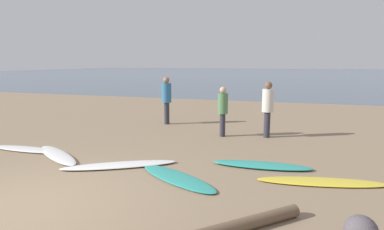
# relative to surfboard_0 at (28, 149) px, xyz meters

# --- Properties ---
(ground_plane) EXTENTS (120.00, 120.00, 0.20)m
(ground_plane) POSITION_rel_surfboard_0_xyz_m (2.56, 7.28, -0.14)
(ground_plane) COLOR #8C7559
(ground_plane) RESTS_ON ground
(ocean_water) EXTENTS (140.00, 100.00, 0.01)m
(ocean_water) POSITION_rel_surfboard_0_xyz_m (2.56, 62.71, -0.04)
(ocean_water) COLOR #475B6B
(ocean_water) RESTS_ON ground
(surfboard_0) EXTENTS (2.29, 0.48, 0.08)m
(surfboard_0) POSITION_rel_surfboard_0_xyz_m (0.00, 0.00, 0.00)
(surfboard_0) COLOR white
(surfboard_0) RESTS_ON ground
(surfboard_1) EXTENTS (2.11, 1.57, 0.09)m
(surfboard_1) POSITION_rel_surfboard_0_xyz_m (1.13, -0.21, 0.01)
(surfboard_1) COLOR white
(surfboard_1) RESTS_ON ground
(surfboard_2) EXTENTS (2.46, 1.68, 0.08)m
(surfboard_2) POSITION_rel_surfboard_0_xyz_m (3.01, -0.43, 0.00)
(surfboard_2) COLOR white
(surfboard_2) RESTS_ON ground
(surfboard_3) EXTENTS (2.13, 1.57, 0.06)m
(surfboard_3) POSITION_rel_surfboard_0_xyz_m (4.51, -0.76, -0.01)
(surfboard_3) COLOR teal
(surfboard_3) RESTS_ON ground
(surfboard_4) EXTENTS (2.22, 0.64, 0.10)m
(surfboard_4) POSITION_rel_surfboard_0_xyz_m (6.07, 0.51, 0.01)
(surfboard_4) COLOR teal
(surfboard_4) RESTS_ON ground
(surfboard_5) EXTENTS (2.53, 0.95, 0.06)m
(surfboard_5) POSITION_rel_surfboard_0_xyz_m (7.28, -0.11, -0.01)
(surfboard_5) COLOR yellow
(surfboard_5) RESTS_ON ground
(person_0) EXTENTS (0.32, 0.32, 1.58)m
(person_0) POSITION_rel_surfboard_0_xyz_m (4.59, 3.19, 0.89)
(person_0) COLOR #2D2D38
(person_0) RESTS_ON ground
(person_1) EXTENTS (0.36, 0.36, 1.78)m
(person_1) POSITION_rel_surfboard_0_xyz_m (2.15, 4.55, 1.01)
(person_1) COLOR #2D2D38
(person_1) RESTS_ON ground
(person_2) EXTENTS (0.35, 0.35, 1.74)m
(person_2) POSITION_rel_surfboard_0_xyz_m (5.94, 3.48, 0.99)
(person_2) COLOR #2D2D38
(person_2) RESTS_ON ground
(driftwood_log) EXTENTS (1.65, 1.60, 0.19)m
(driftwood_log) POSITION_rel_surfboard_0_xyz_m (6.01, -2.40, 0.05)
(driftwood_log) COLOR brown
(driftwood_log) RESTS_ON ground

